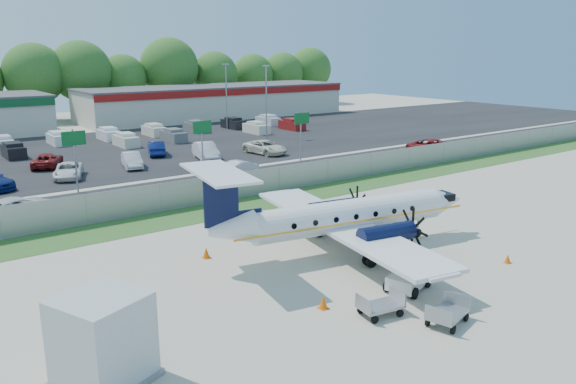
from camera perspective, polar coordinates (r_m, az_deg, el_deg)
ground at (r=30.99m, az=6.60°, el=-6.33°), size 170.00×170.00×0.00m
grass_verge at (r=40.16m, az=-5.06°, el=-1.48°), size 170.00×4.00×0.02m
access_road at (r=46.11m, az=-9.58°, el=0.43°), size 170.00×8.00×0.02m
parking_lot at (r=65.23m, az=-17.95°, el=3.95°), size 170.00×32.00×0.02m
perimeter_fence at (r=41.58m, az=-6.52°, el=0.44°), size 120.00×0.06×1.99m
building_east at (r=95.33m, az=-7.35°, el=9.12°), size 44.40×12.40×5.24m
sign_left at (r=46.23m, az=-20.89°, el=4.29°), size 1.80×0.26×5.00m
sign_mid at (r=50.19m, az=-8.70°, el=5.76°), size 1.80×0.26×5.00m
sign_right at (r=56.07m, az=1.37°, el=6.79°), size 1.80×0.26×5.00m
light_pole_ne at (r=71.58m, az=-2.22°, el=9.69°), size 0.90×0.35×9.09m
light_pole_se at (r=80.05m, az=-6.29°, el=10.08°), size 0.90×0.35×9.09m
tree_line at (r=97.84m, az=-24.38°, el=6.57°), size 112.00×6.00×14.00m
aircraft at (r=30.99m, az=5.72°, el=-2.42°), size 16.88×16.56×5.16m
pushback_tug at (r=26.99m, az=12.17°, el=-8.46°), size 2.47×2.12×1.17m
baggage_cart_near at (r=24.15m, az=15.90°, el=-11.72°), size 2.18×1.64×1.02m
baggage_cart_far at (r=24.26m, az=9.38°, el=-11.29°), size 1.99×1.38×0.96m
service_container at (r=20.12m, az=-18.30°, el=-14.34°), size 3.61×3.61×3.07m
cone_nose at (r=31.70m, az=21.41°, el=-6.34°), size 0.34×0.34×0.48m
cone_port_wing at (r=24.65m, az=3.60°, el=-11.13°), size 0.41×0.41×0.58m
cone_starboard_wing at (r=30.53m, az=-8.31°, el=-6.14°), size 0.42×0.42×0.59m
road_car_west at (r=40.68m, az=-25.55°, el=-2.66°), size 6.34×4.38×1.61m
road_car_mid at (r=49.07m, az=-5.43°, el=1.38°), size 4.69×2.34×1.48m
road_car_east at (r=62.10m, az=14.76°, el=3.67°), size 6.74×4.62×1.71m
parked_car_b at (r=52.61m, az=-21.34°, el=1.33°), size 3.77×5.32×1.35m
parked_car_c at (r=55.42m, az=-15.52°, el=2.40°), size 2.52×4.67×1.46m
parked_car_d at (r=58.23m, az=-8.32°, el=3.32°), size 3.04×5.50×1.72m
parked_car_e at (r=60.60m, az=-2.34°, el=3.88°), size 3.18×5.58×1.47m
parked_car_f at (r=58.27m, az=-23.19°, el=2.32°), size 4.07×5.35×1.35m
parked_car_g at (r=61.54m, az=-13.20°, el=3.68°), size 3.06×4.90×1.52m
far_parking_rows at (r=69.95m, az=-19.27°, el=4.48°), size 56.00×10.00×1.60m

